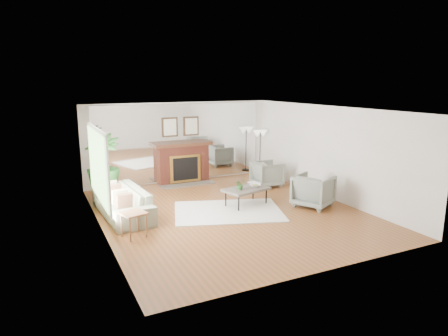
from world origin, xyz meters
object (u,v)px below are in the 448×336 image
coffee_table (246,190)px  armchair_back (267,174)px  side_table (134,216)px  potted_ficus (103,166)px  fireplace (183,162)px  armchair_front (313,191)px  sofa (122,202)px  floor_lamp (260,137)px

coffee_table → armchair_back: size_ratio=1.56×
side_table → potted_ficus: bearing=92.8°
fireplace → armchair_back: bearing=-35.3°
armchair_front → coffee_table: bearing=36.5°
armchair_back → potted_ficus: 4.80m
potted_ficus → sofa: bearing=-81.9°
coffee_table → side_table: (-3.08, -0.86, 0.01)m
armchair_back → armchair_front: bearing=-177.4°
fireplace → sofa: (-2.41, -2.46, -0.32)m
fireplace → armchair_back: (2.15, -1.52, -0.28)m
sofa → armchair_back: size_ratio=2.80×
sofa → potted_ficus: 1.50m
potted_ficus → floor_lamp: bearing=8.8°
coffee_table → floor_lamp: 3.47m
fireplace → armchair_front: (2.14, -3.77, -0.25)m
fireplace → armchair_back: size_ratio=2.47×
sofa → side_table: (-0.06, -1.40, 0.10)m
fireplace → side_table: 4.58m
side_table → floor_lamp: 6.26m
sofa → fireplace: bearing=131.6°
potted_ficus → floor_lamp: (5.21, 0.80, 0.36)m
armchair_back → fireplace: bearing=57.6°
armchair_back → side_table: 5.17m
sofa → floor_lamp: floor_lamp is taller
armchair_back → potted_ficus: bearing=87.8°
potted_ficus → floor_lamp: potted_ficus is taller
fireplace → potted_ficus: 2.84m
coffee_table → armchair_back: armchair_back is taller
armchair_front → potted_ficus: (-4.74, 2.66, 0.55)m
fireplace → sofa: fireplace is taller
fireplace → sofa: size_ratio=0.88×
side_table → potted_ficus: size_ratio=0.32×
sofa → potted_ficus: bearing=-175.8°
side_table → fireplace: bearing=57.4°
armchair_back → side_table: size_ratio=1.46×
fireplace → coffee_table: 3.07m
floor_lamp → armchair_back: bearing=-110.6°
potted_ficus → armchair_back: bearing=-5.0°
armchair_front → potted_ficus: potted_ficus is taller
fireplace → armchair_back: 2.65m
fireplace → coffee_table: fireplace is taller
armchair_back → sofa: bearing=104.5°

